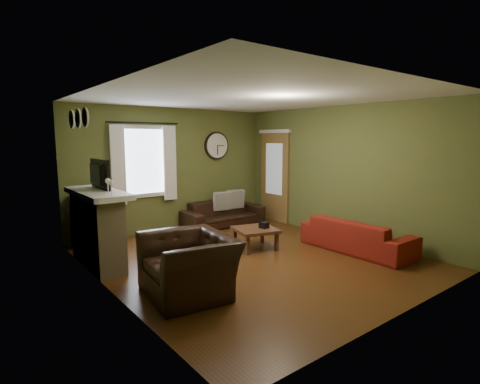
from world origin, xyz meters
TOP-DOWN VIEW (x-y plane):
  - floor at (0.00, 0.00)m, footprint 4.60×5.20m
  - ceiling at (0.00, 0.00)m, footprint 4.60×5.20m
  - wall_left at (-2.30, 0.00)m, footprint 0.00×5.20m
  - wall_right at (2.30, 0.00)m, footprint 0.00×5.20m
  - wall_back at (0.00, 2.60)m, footprint 4.60×0.00m
  - wall_front at (0.00, -2.60)m, footprint 4.60×0.00m
  - fireplace at (-2.10, 1.15)m, footprint 0.40×1.40m
  - firebox at (-1.91, 1.15)m, footprint 0.04×0.60m
  - mantel at (-2.07, 1.15)m, footprint 0.58×1.60m
  - tv at (-2.05, 1.30)m, footprint 0.08×0.60m
  - tv_screen at (-1.97, 1.30)m, footprint 0.02×0.62m
  - medallion_left at (-2.28, 0.80)m, footprint 0.28×0.28m
  - medallion_mid at (-2.28, 1.15)m, footprint 0.28×0.28m
  - medallion_right at (-2.28, 1.50)m, footprint 0.28×0.28m
  - window_pane at (-0.70, 2.58)m, footprint 1.00×0.02m
  - curtain_rod at (-0.70, 2.48)m, footprint 0.03×0.03m
  - curtain_left at (-1.25, 2.48)m, footprint 0.28×0.04m
  - curtain_right at (-0.15, 2.48)m, footprint 0.28×0.04m
  - wall_clock at (1.10, 2.55)m, footprint 0.64×0.06m
  - door at (2.27, 1.85)m, footprint 0.05×0.90m
  - bookshelf at (-1.77, 2.39)m, footprint 0.79×0.33m
  - book at (-1.79, 2.33)m, footprint 0.27×0.27m
  - sofa_brown at (1.03, 2.21)m, footprint 1.90×0.74m
  - pillow_left at (1.44, 2.30)m, footprint 0.44×0.21m
  - pillow_right at (1.03, 2.26)m, footprint 0.42×0.19m
  - sofa_red at (1.73, -0.84)m, footprint 0.76×1.95m
  - armchair at (-1.53, -0.64)m, footprint 1.15×1.28m
  - coffee_table at (0.42, 0.36)m, footprint 0.85×0.85m
  - tissue_box at (0.55, 0.27)m, footprint 0.16×0.16m
  - wine_glass_a at (-2.05, 0.57)m, footprint 0.07×0.07m
  - wine_glass_b at (-2.05, 0.70)m, footprint 0.08×0.08m

SIDE VIEW (x-z plane):
  - floor at x=0.00m, z-range 0.00..0.00m
  - coffee_table at x=0.42m, z-range 0.00..0.37m
  - sofa_brown at x=1.03m, z-range 0.00..0.56m
  - sofa_red at x=1.73m, z-range 0.00..0.57m
  - firebox at x=-1.91m, z-range 0.02..0.57m
  - armchair at x=-1.53m, z-range 0.00..0.75m
  - tissue_box at x=0.55m, z-range 0.35..0.45m
  - bookshelf at x=-1.77m, z-range 0.00..0.93m
  - fireplace at x=-2.10m, z-range 0.00..1.10m
  - pillow_left at x=1.44m, z-range 0.34..0.76m
  - pillow_right at x=1.03m, z-range 0.35..0.75m
  - book at x=-1.79m, z-range 0.95..0.97m
  - door at x=2.27m, z-range 0.00..2.10m
  - mantel at x=-2.07m, z-range 1.10..1.18m
  - wine_glass_a at x=-2.05m, z-range 1.18..1.38m
  - wine_glass_b at x=-2.05m, z-range 1.18..1.40m
  - wall_left at x=-2.30m, z-range 0.00..2.60m
  - wall_right at x=2.30m, z-range 0.00..2.60m
  - wall_back at x=0.00m, z-range 0.00..2.60m
  - wall_front at x=0.00m, z-range 0.00..2.60m
  - tv at x=-2.05m, z-range 1.18..1.53m
  - tv_screen at x=-1.97m, z-range 1.23..1.59m
  - curtain_left at x=-1.25m, z-range 0.67..2.23m
  - curtain_right at x=-0.15m, z-range 0.67..2.23m
  - window_pane at x=-0.70m, z-range 0.85..2.15m
  - wall_clock at x=1.10m, z-range 1.48..2.12m
  - medallion_left at x=-2.28m, z-range 2.24..2.26m
  - medallion_mid at x=-2.28m, z-range 2.24..2.26m
  - medallion_right at x=-2.28m, z-range 2.24..2.26m
  - curtain_rod at x=-0.70m, z-range 1.52..3.02m
  - ceiling at x=0.00m, z-range 2.60..2.60m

